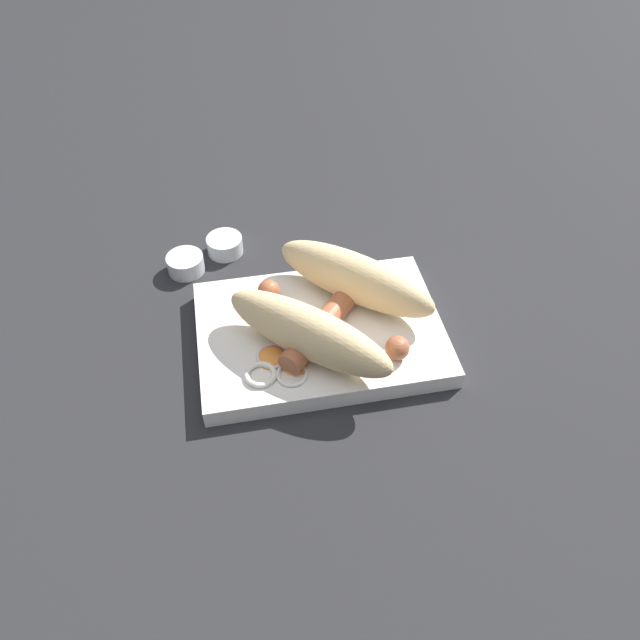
{
  "coord_description": "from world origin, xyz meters",
  "views": [
    {
      "loc": [
        -0.09,
        -0.46,
        0.53
      ],
      "look_at": [
        0.0,
        0.0,
        0.03
      ],
      "focal_mm": 35.0,
      "sensor_mm": 36.0,
      "label": 1
    }
  ],
  "objects_px": {
    "food_tray": "(320,333)",
    "condiment_cup_near": "(225,246)",
    "sausage": "(330,318)",
    "bread_roll": "(333,304)",
    "condiment_cup_far": "(186,264)"
  },
  "relations": [
    {
      "from": "food_tray",
      "to": "condiment_cup_near",
      "type": "bearing_deg",
      "value": 118.04
    },
    {
      "from": "sausage",
      "to": "condiment_cup_near",
      "type": "xyz_separation_m",
      "value": [
        -0.1,
        0.18,
        -0.03
      ]
    },
    {
      "from": "sausage",
      "to": "condiment_cup_near",
      "type": "distance_m",
      "value": 0.21
    },
    {
      "from": "bread_roll",
      "to": "food_tray",
      "type": "bearing_deg",
      "value": -170.55
    },
    {
      "from": "sausage",
      "to": "condiment_cup_near",
      "type": "bearing_deg",
      "value": 120.43
    },
    {
      "from": "bread_roll",
      "to": "condiment_cup_near",
      "type": "relative_size",
      "value": 5.31
    },
    {
      "from": "bread_roll",
      "to": "condiment_cup_near",
      "type": "height_order",
      "value": "bread_roll"
    },
    {
      "from": "food_tray",
      "to": "bread_roll",
      "type": "relative_size",
      "value": 1.11
    },
    {
      "from": "food_tray",
      "to": "bread_roll",
      "type": "bearing_deg",
      "value": 9.45
    },
    {
      "from": "bread_roll",
      "to": "sausage",
      "type": "height_order",
      "value": "bread_roll"
    },
    {
      "from": "sausage",
      "to": "condiment_cup_far",
      "type": "bearing_deg",
      "value": 136.12
    },
    {
      "from": "bread_roll",
      "to": "sausage",
      "type": "distance_m",
      "value": 0.02
    },
    {
      "from": "food_tray",
      "to": "bread_roll",
      "type": "xyz_separation_m",
      "value": [
        0.01,
        0.0,
        0.04
      ]
    },
    {
      "from": "sausage",
      "to": "condiment_cup_far",
      "type": "height_order",
      "value": "sausage"
    },
    {
      "from": "food_tray",
      "to": "sausage",
      "type": "height_order",
      "value": "sausage"
    }
  ]
}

